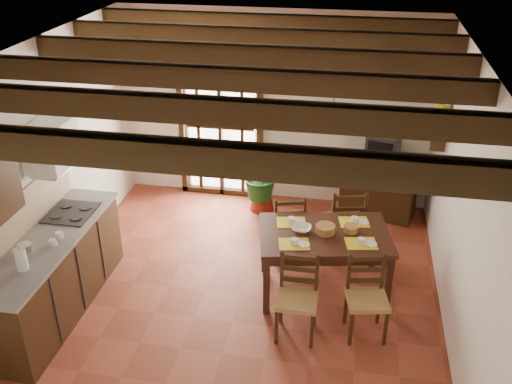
% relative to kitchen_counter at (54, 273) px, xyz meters
% --- Properties ---
extents(ground_plane, '(5.00, 5.00, 0.00)m').
position_rel_kitchen_counter_xyz_m(ground_plane, '(1.96, 0.60, -0.47)').
color(ground_plane, brown).
extents(room_shell, '(4.52, 5.02, 2.81)m').
position_rel_kitchen_counter_xyz_m(room_shell, '(1.96, 0.60, 1.34)').
color(room_shell, silver).
rests_on(room_shell, ground_plane).
extents(ceiling_beams, '(4.50, 4.34, 0.20)m').
position_rel_kitchen_counter_xyz_m(ceiling_beams, '(1.96, 0.60, 2.22)').
color(ceiling_beams, black).
rests_on(ceiling_beams, room_shell).
extents(french_door, '(1.26, 0.11, 2.32)m').
position_rel_kitchen_counter_xyz_m(french_door, '(1.16, 3.05, 0.70)').
color(french_door, white).
rests_on(french_door, ground_plane).
extents(kitchen_counter, '(0.64, 2.25, 1.38)m').
position_rel_kitchen_counter_xyz_m(kitchen_counter, '(0.00, 0.00, 0.00)').
color(kitchen_counter, black).
rests_on(kitchen_counter, ground_plane).
extents(range_hood, '(0.38, 0.60, 0.54)m').
position_rel_kitchen_counter_xyz_m(range_hood, '(-0.09, 0.55, 1.26)').
color(range_hood, white).
rests_on(range_hood, room_shell).
extents(counter_items, '(0.50, 1.43, 0.25)m').
position_rel_kitchen_counter_xyz_m(counter_items, '(0.00, 0.09, 0.49)').
color(counter_items, black).
rests_on(counter_items, kitchen_counter).
extents(dining_table, '(1.60, 1.19, 0.78)m').
position_rel_kitchen_counter_xyz_m(dining_table, '(2.86, 0.86, 0.21)').
color(dining_table, '#341910').
rests_on(dining_table, ground_plane).
extents(chair_near_left, '(0.42, 0.40, 0.91)m').
position_rel_kitchen_counter_xyz_m(chair_near_left, '(2.65, 0.06, -0.19)').
color(chair_near_left, '#A57B46').
rests_on(chair_near_left, ground_plane).
extents(chair_near_right, '(0.48, 0.47, 0.89)m').
position_rel_kitchen_counter_xyz_m(chair_near_right, '(3.36, 0.20, -0.19)').
color(chair_near_right, '#A57B46').
rests_on(chair_near_right, ground_plane).
extents(chair_far_left, '(0.51, 0.50, 0.90)m').
position_rel_kitchen_counter_xyz_m(chair_far_left, '(2.37, 1.52, -0.19)').
color(chair_far_left, '#A57B46').
rests_on(chair_far_left, ground_plane).
extents(chair_far_right, '(0.54, 0.52, 0.98)m').
position_rel_kitchen_counter_xyz_m(chair_far_right, '(3.08, 1.65, -0.17)').
color(chair_far_right, '#A57B46').
rests_on(chair_far_right, ground_plane).
extents(table_setting, '(1.05, 0.70, 0.10)m').
position_rel_kitchen_counter_xyz_m(table_setting, '(2.86, 0.86, 0.37)').
color(table_setting, yellow).
rests_on(table_setting, dining_table).
extents(table_bowl, '(0.24, 0.24, 0.05)m').
position_rel_kitchen_counter_xyz_m(table_bowl, '(2.60, 0.86, 0.34)').
color(table_bowl, white).
rests_on(table_bowl, dining_table).
extents(sideboard, '(1.10, 0.70, 0.86)m').
position_rel_kitchen_counter_xyz_m(sideboard, '(3.50, 2.83, -0.04)').
color(sideboard, black).
rests_on(sideboard, ground_plane).
extents(crt_tv, '(0.50, 0.48, 0.36)m').
position_rel_kitchen_counter_xyz_m(crt_tv, '(3.50, 2.82, 0.58)').
color(crt_tv, black).
rests_on(crt_tv, sideboard).
extents(fuse_box, '(0.25, 0.03, 0.32)m').
position_rel_kitchen_counter_xyz_m(fuse_box, '(3.46, 3.08, 1.28)').
color(fuse_box, white).
rests_on(fuse_box, room_shell).
extents(plant_pot, '(0.35, 0.35, 0.22)m').
position_rel_kitchen_counter_xyz_m(plant_pot, '(1.84, 2.64, -0.36)').
color(plant_pot, maroon).
rests_on(plant_pot, ground_plane).
extents(potted_plant, '(2.18, 2.01, 2.00)m').
position_rel_kitchen_counter_xyz_m(potted_plant, '(1.84, 2.64, 0.10)').
color(potted_plant, '#144C19').
rests_on(potted_plant, ground_plane).
extents(wall_shelf, '(0.20, 0.42, 0.20)m').
position_rel_kitchen_counter_xyz_m(wall_shelf, '(4.10, 2.20, 1.04)').
color(wall_shelf, black).
rests_on(wall_shelf, room_shell).
extents(shelf_vase, '(0.15, 0.15, 0.15)m').
position_rel_kitchen_counter_xyz_m(shelf_vase, '(4.10, 2.20, 1.18)').
color(shelf_vase, '#B2BFB2').
rests_on(shelf_vase, wall_shelf).
extents(shelf_flowers, '(0.14, 0.14, 0.36)m').
position_rel_kitchen_counter_xyz_m(shelf_flowers, '(4.10, 2.20, 1.38)').
color(shelf_flowers, yellow).
rests_on(shelf_flowers, shelf_vase).
extents(framed_picture, '(0.03, 0.32, 0.32)m').
position_rel_kitchen_counter_xyz_m(framed_picture, '(4.18, 2.20, 1.58)').
color(framed_picture, brown).
rests_on(framed_picture, room_shell).
extents(pendant_lamp, '(0.36, 0.36, 0.84)m').
position_rel_kitchen_counter_xyz_m(pendant_lamp, '(2.86, 0.96, 1.60)').
color(pendant_lamp, black).
rests_on(pendant_lamp, room_shell).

